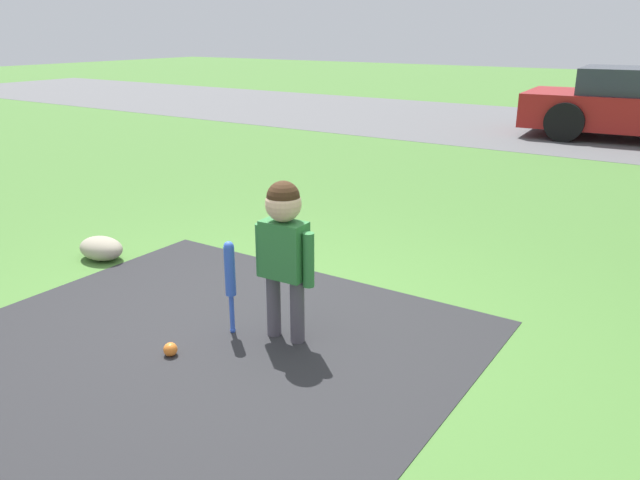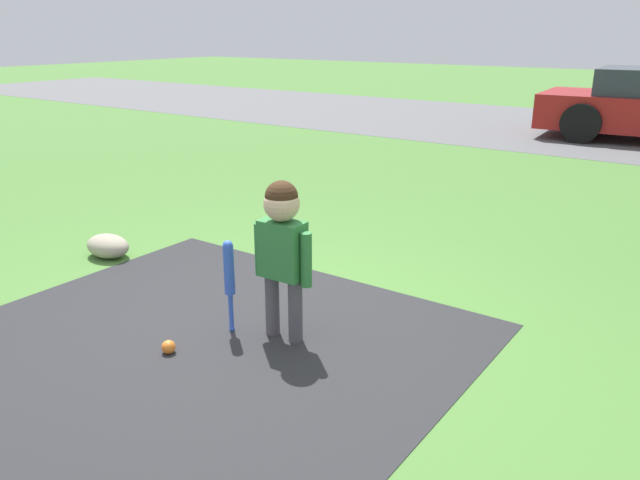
{
  "view_description": "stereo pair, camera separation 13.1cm",
  "coord_description": "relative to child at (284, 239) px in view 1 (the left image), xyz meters",
  "views": [
    {
      "loc": [
        2.44,
        -2.95,
        1.9
      ],
      "look_at": [
        0.27,
        0.34,
        0.56
      ],
      "focal_mm": 35.0,
      "sensor_mm": 36.0,
      "label": 1
    },
    {
      "loc": [
        2.55,
        -2.88,
        1.9
      ],
      "look_at": [
        0.27,
        0.34,
        0.56
      ],
      "focal_mm": 35.0,
      "sensor_mm": 36.0,
      "label": 2
    }
  ],
  "objects": [
    {
      "name": "street_strip",
      "position": [
        -0.27,
        10.16,
        -0.67
      ],
      "size": [
        40.0,
        6.0,
        0.01
      ],
      "color": "#59595B",
      "rests_on": "ground"
    },
    {
      "name": "sports_ball",
      "position": [
        -0.45,
        -0.58,
        -0.63
      ],
      "size": [
        0.09,
        0.09,
        0.09
      ],
      "color": "orange",
      "rests_on": "ground"
    },
    {
      "name": "ground_plane",
      "position": [
        -0.27,
        0.06,
        -0.67
      ],
      "size": [
        60.0,
        60.0,
        0.0
      ],
      "primitive_type": "plane",
      "color": "#477533"
    },
    {
      "name": "child",
      "position": [
        0.0,
        0.0,
        0.0
      ],
      "size": [
        0.42,
        0.22,
        1.04
      ],
      "rotation": [
        0.0,
        0.0,
        0.04
      ],
      "color": "#4C4751",
      "rests_on": "ground"
    },
    {
      "name": "baseball_bat",
      "position": [
        -0.34,
        -0.13,
        -0.26
      ],
      "size": [
        0.07,
        0.07,
        0.63
      ],
      "color": "blue",
      "rests_on": "ground"
    },
    {
      "name": "edging_rock",
      "position": [
        -2.19,
        0.29,
        -0.58
      ],
      "size": [
        0.43,
        0.3,
        0.2
      ],
      "color": "#9E937F",
      "rests_on": "ground"
    }
  ]
}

